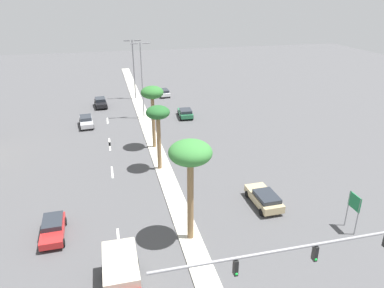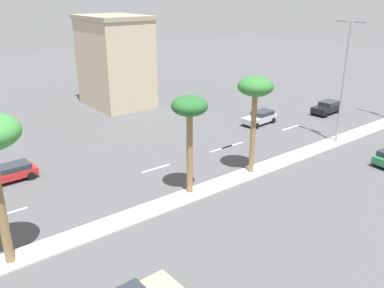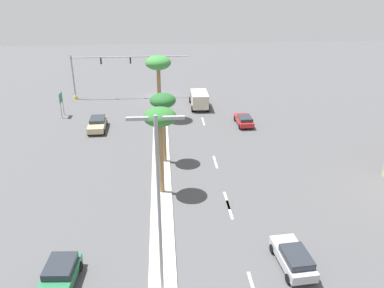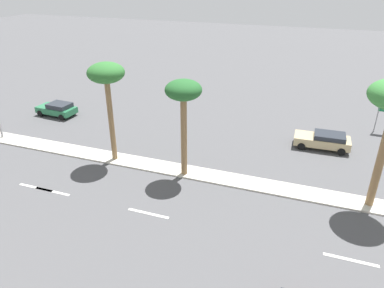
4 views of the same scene
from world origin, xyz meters
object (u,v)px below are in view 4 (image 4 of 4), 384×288
(palm_tree_center, at_px, (183,96))
(palm_tree_trailing, at_px, (106,77))
(sedan_green_inboard, at_px, (57,109))
(sedan_tan_leading, at_px, (323,140))

(palm_tree_center, xyz_separation_m, palm_tree_trailing, (0.29, 6.10, 0.63))
(sedan_green_inboard, bearing_deg, sedan_tan_leading, -86.93)
(palm_tree_center, relative_size, sedan_tan_leading, 1.56)
(palm_tree_trailing, bearing_deg, sedan_tan_leading, -63.42)
(sedan_tan_leading, bearing_deg, palm_tree_center, 130.27)
(palm_tree_center, xyz_separation_m, sedan_green_inboard, (6.75, 16.77, -5.45))
(palm_tree_center, height_order, palm_tree_trailing, palm_tree_trailing)
(palm_tree_trailing, distance_m, sedan_tan_leading, 18.61)
(palm_tree_trailing, bearing_deg, palm_tree_center, -92.72)
(palm_tree_center, relative_size, palm_tree_trailing, 0.92)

